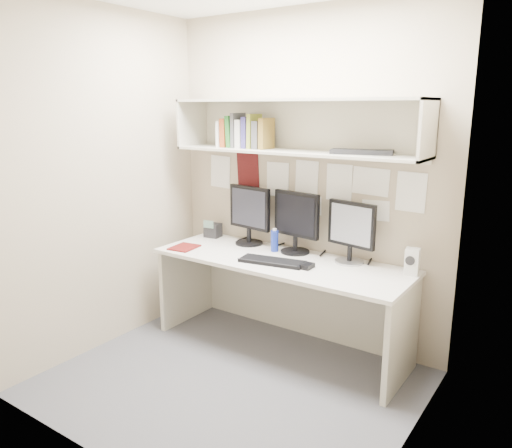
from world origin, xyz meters
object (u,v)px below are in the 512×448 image
Objects in this scene: desk at (280,303)px; monitor_right at (351,230)px; speaker at (412,261)px; monitor_left at (249,213)px; maroon_notebook at (184,247)px; monitor_center at (296,220)px; keyboard at (272,261)px; desk_phone at (213,230)px.

monitor_right is (0.47, 0.22, 0.61)m from desk.
monitor_right is at bearing 169.77° from speaker.
monitor_left reaches higher than maroon_notebook.
monitor_left is 1.01× the size of monitor_center.
desk is 4.08× the size of monitor_left.
maroon_notebook is at bearing 174.76° from keyboard.
keyboard reaches higher than maroon_notebook.
speaker is (0.47, -0.01, -0.16)m from monitor_right.
monitor_left is at bearing 41.84° from maroon_notebook.
monitor_left is 1.07× the size of monitor_right.
desk_phone is (-0.40, 0.00, -0.20)m from monitor_left.
monitor_left is at bearing 170.80° from speaker.
keyboard is 0.92m from desk_phone.
monitor_center is at bearing 7.62° from monitor_left.
monitor_left is (-0.45, 0.22, 0.63)m from desk.
monitor_left reaches higher than speaker.
speaker reaches higher than desk.
desk_phone is at bearing 88.00° from maroon_notebook.
keyboard is 2.63× the size of speaker.
desk_phone is at bearing -169.36° from monitor_right.
keyboard reaches higher than desk.
monitor_right reaches higher than keyboard.
monitor_right is at bearing 25.08° from desk.
desk_phone reaches higher than keyboard.
desk_phone is (-0.04, 0.41, 0.06)m from maroon_notebook.
maroon_notebook is (-0.36, -0.41, -0.26)m from monitor_left.
monitor_left is 0.61m from maroon_notebook.
desk is 1.06m from speaker.
keyboard is 3.04× the size of desk_phone.
keyboard is at bearing -133.13° from monitor_right.
monitor_right reaches higher than desk.
monitor_center is 0.95m from speaker.
keyboard is 2.13× the size of maroon_notebook.
monitor_left is 0.45m from monitor_center.
monitor_left is 3.06× the size of desk_phone.
desk is 0.40m from keyboard.
speaker is at bearing 7.24° from monitor_center.
maroon_notebook is (-0.81, -0.41, -0.26)m from monitor_center.
desk is 4.11× the size of monitor_center.
monitor_left reaches higher than keyboard.
desk is 12.51× the size of desk_phone.
desk_phone is at bearing 147.68° from keyboard.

